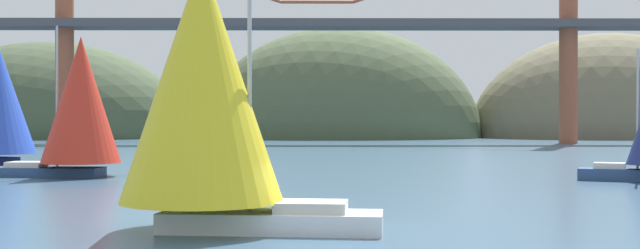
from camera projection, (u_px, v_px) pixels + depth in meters
name	position (u px, v px, depth m)	size (l,w,h in m)	color
ground_plane	(329.00, 231.00, 26.18)	(360.00, 360.00, 0.00)	#385670
headland_left	(48.00, 137.00, 160.73)	(58.35, 44.00, 39.16)	#425138
headland_right	(607.00, 137.00, 161.65)	(56.53, 44.00, 43.00)	#6B664C
headland_center	(341.00, 137.00, 161.21)	(57.83, 44.00, 45.31)	#4C5B3D
suspension_bridge	(317.00, 13.00, 121.04)	(113.92, 6.00, 43.93)	brown
sailboat_yellow_sail	(205.00, 86.00, 26.07)	(9.08, 5.98, 9.74)	white
sailboat_scarlet_sail	(79.00, 103.00, 50.75)	(8.79, 5.49, 9.80)	navy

